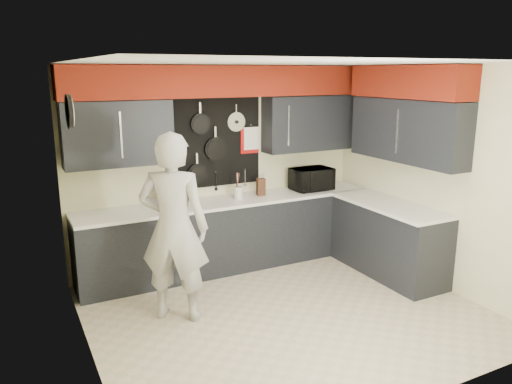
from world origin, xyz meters
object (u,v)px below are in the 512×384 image
microwave (311,179)px  coffee_maker (166,193)px  utensil_crock (238,193)px  person (174,228)px  knife_block (261,187)px

microwave → coffee_maker: size_ratio=1.76×
utensil_crock → coffee_maker: (-0.94, 0.06, 0.08)m
person → coffee_maker: bearing=-69.1°
microwave → person: person is taller
knife_block → person: 1.85m
knife_block → utensil_crock: size_ratio=1.48×
knife_block → coffee_maker: size_ratio=0.73×
knife_block → person: (-1.53, -1.03, -0.05)m
person → knife_block: bearing=-112.0°
utensil_crock → coffee_maker: 0.95m
utensil_crock → coffee_maker: bearing=176.6°
microwave → knife_block: size_ratio=2.42×
microwave → utensil_crock: microwave is taller
coffee_maker → utensil_crock: bearing=-4.6°
microwave → person: size_ratio=0.28×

